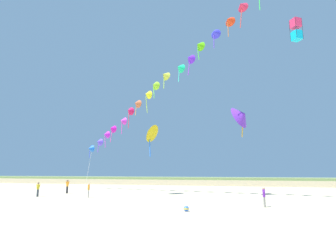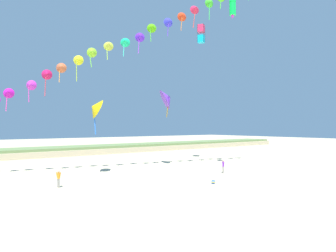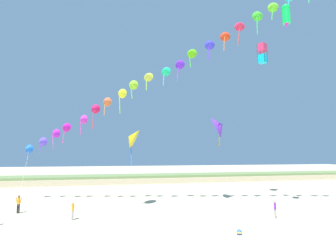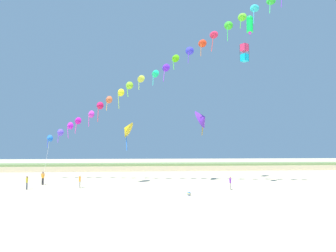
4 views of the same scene
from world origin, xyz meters
name	(u,v)px [view 1 (image 1 of 4)]	position (x,y,z in m)	size (l,w,h in m)	color
ground_plane	(86,227)	(0.00, 0.00, 0.00)	(240.00, 240.00, 0.00)	beige
dune_ridge	(203,181)	(0.00, 42.25, 0.74)	(120.00, 8.14, 1.49)	#BFAE8B
person_near_left	(89,189)	(-7.98, 13.02, 0.87)	(0.33, 0.49, 1.50)	gray
person_near_right	(264,195)	(9.03, 9.76, 0.86)	(0.28, 0.51, 1.49)	gray
person_mid_center	(38,188)	(-13.64, 12.28, 0.87)	(0.21, 0.53, 1.51)	#474C56
person_far_left	(67,185)	(-13.28, 16.80, 0.96)	(0.58, 0.23, 1.66)	black
kite_banner_string	(178,67)	(0.69, 17.13, 15.00)	(32.11, 15.35, 23.92)	blue
large_kite_low_lead	(242,116)	(7.86, 18.47, 8.92)	(3.04, 3.37, 3.89)	purple
large_kite_mid_trail	(150,133)	(-2.79, 17.36, 7.23)	(2.03, 2.50, 4.04)	gold
large_kite_outer_drift	(296,30)	(14.35, 18.84, 18.78)	(1.31, 1.31, 2.60)	#0CB3DC
beach_ball	(186,209)	(3.74, 6.18, 0.18)	(0.36, 0.36, 0.36)	blue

